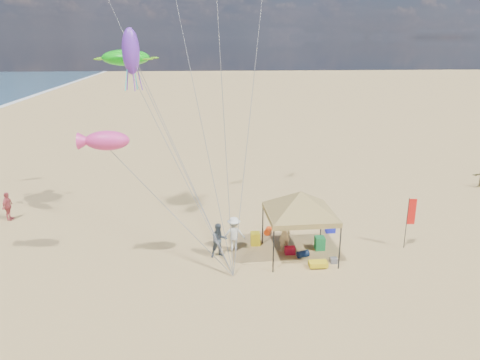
# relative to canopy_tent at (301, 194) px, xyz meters

# --- Properties ---
(ground) EXTENTS (280.00, 280.00, 0.00)m
(ground) POSITION_rel_canopy_tent_xyz_m (-2.99, -2.49, -3.36)
(ground) COLOR tan
(ground) RESTS_ON ground
(canopy_tent) EXTENTS (6.55, 6.55, 4.04)m
(canopy_tent) POSITION_rel_canopy_tent_xyz_m (0.00, 0.00, 0.00)
(canopy_tent) COLOR black
(canopy_tent) RESTS_ON ground
(feather_flag) EXTENTS (0.44, 0.06, 2.84)m
(feather_flag) POSITION_rel_canopy_tent_xyz_m (5.99, 0.47, -1.46)
(feather_flag) COLOR black
(feather_flag) RESTS_ON ground
(cooler_red) EXTENTS (0.54, 0.38, 0.38)m
(cooler_red) POSITION_rel_canopy_tent_xyz_m (-0.40, 0.20, -3.17)
(cooler_red) COLOR #B60E27
(cooler_red) RESTS_ON ground
(cooler_blue) EXTENTS (0.54, 0.38, 0.38)m
(cooler_blue) POSITION_rel_canopy_tent_xyz_m (2.41, 2.77, -3.17)
(cooler_blue) COLOR #171DBD
(cooler_blue) RESTS_ON ground
(bag_navy) EXTENTS (0.69, 0.54, 0.36)m
(bag_navy) POSITION_rel_canopy_tent_xyz_m (0.19, -0.23, -3.18)
(bag_navy) COLOR #0E1E3F
(bag_navy) RESTS_ON ground
(bag_orange) EXTENTS (0.54, 0.69, 0.36)m
(bag_orange) POSITION_rel_canopy_tent_xyz_m (-1.22, 2.81, -3.18)
(bag_orange) COLOR #EA3F0D
(bag_orange) RESTS_ON ground
(chair_green) EXTENTS (0.50, 0.50, 0.70)m
(chair_green) POSITION_rel_canopy_tent_xyz_m (1.27, 0.63, -3.01)
(chair_green) COLOR #1B9749
(chair_green) RESTS_ON ground
(chair_yellow) EXTENTS (0.50, 0.50, 0.70)m
(chair_yellow) POSITION_rel_canopy_tent_xyz_m (-2.09, 1.44, -3.01)
(chair_yellow) COLOR yellow
(chair_yellow) RESTS_ON ground
(crate_grey) EXTENTS (0.34, 0.30, 0.28)m
(crate_grey) POSITION_rel_canopy_tent_xyz_m (1.60, -0.96, -3.22)
(crate_grey) COLOR slate
(crate_grey) RESTS_ON ground
(beach_cart) EXTENTS (0.90, 0.50, 0.24)m
(beach_cart) POSITION_rel_canopy_tent_xyz_m (0.71, -1.38, -3.16)
(beach_cart) COLOR gold
(beach_cart) RESTS_ON ground
(person_near_a) EXTENTS (0.79, 0.63, 1.91)m
(person_near_a) POSITION_rel_canopy_tent_xyz_m (-0.65, 0.56, -2.41)
(person_near_a) COLOR tan
(person_near_a) RESTS_ON ground
(person_near_b) EXTENTS (1.05, 0.92, 1.82)m
(person_near_b) POSITION_rel_canopy_tent_xyz_m (-4.08, 0.14, -2.46)
(person_near_b) COLOR #38434C
(person_near_b) RESTS_ON ground
(person_near_c) EXTENTS (1.22, 0.71, 1.87)m
(person_near_c) POSITION_rel_canopy_tent_xyz_m (-3.29, 0.85, -2.43)
(person_near_c) COLOR silver
(person_near_c) RESTS_ON ground
(person_far_a) EXTENTS (0.56, 1.09, 1.78)m
(person_far_a) POSITION_rel_canopy_tent_xyz_m (-16.91, 6.07, -2.47)
(person_far_a) COLOR #B14449
(person_far_a) RESTS_ON ground
(turtle_kite) EXTENTS (3.17, 2.86, 0.87)m
(turtle_kite) POSITION_rel_canopy_tent_xyz_m (-8.97, 5.21, 6.37)
(turtle_kite) COLOR #0DCB12
(turtle_kite) RESTS_ON ground
(fish_kite) EXTENTS (2.11, 1.27, 0.89)m
(fish_kite) POSITION_rel_canopy_tent_xyz_m (-9.06, -0.74, 3.02)
(fish_kite) COLOR #DA3385
(fish_kite) RESTS_ON ground
(squid_kite) EXTENTS (1.06, 1.06, 2.34)m
(squid_kite) POSITION_rel_canopy_tent_xyz_m (-8.38, 3.36, 6.76)
(squid_kite) COLOR purple
(squid_kite) RESTS_ON ground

